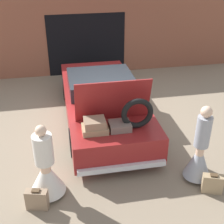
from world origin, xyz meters
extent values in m
plane|color=#7F705B|center=(0.00, 0.00, 0.00)|extent=(40.00, 40.00, 0.00)
cube|color=brown|center=(0.00, 3.65, 1.40)|extent=(12.00, 0.12, 2.80)
cube|color=black|center=(0.00, 3.58, 1.10)|extent=(2.80, 0.02, 2.20)
cube|color=maroon|center=(0.00, 0.00, 0.51)|extent=(1.98, 4.88, 0.65)
cube|color=#1E2328|center=(0.00, 0.29, 1.03)|extent=(1.74, 1.56, 0.38)
cylinder|color=black|center=(-0.92, 1.51, 0.34)|extent=(0.18, 0.69, 0.69)
cylinder|color=black|center=(0.92, 1.51, 0.34)|extent=(0.18, 0.69, 0.69)
cylinder|color=black|center=(-0.92, -1.47, 0.34)|extent=(0.18, 0.69, 0.69)
cylinder|color=black|center=(0.92, -1.47, 0.34)|extent=(0.18, 0.69, 0.69)
cube|color=silver|center=(0.00, -2.48, 0.28)|extent=(1.88, 0.10, 0.12)
cube|color=maroon|center=(0.00, -1.46, 1.33)|extent=(1.69, 0.26, 1.01)
cube|color=#9E8460|center=(-0.47, -1.87, 0.90)|extent=(0.55, 0.41, 0.14)
cube|color=#75665B|center=(0.07, -1.87, 0.92)|extent=(0.46, 0.39, 0.17)
cube|color=#8C7259|center=(-0.47, -1.87, 1.06)|extent=(0.45, 0.38, 0.17)
torus|color=black|center=(0.45, -1.87, 1.19)|extent=(0.70, 0.12, 0.70)
cylinder|color=beige|center=(-1.53, -2.64, 0.38)|extent=(0.20, 0.20, 0.76)
cone|color=silver|center=(-1.53, -2.64, 0.42)|extent=(0.70, 0.70, 0.69)
cylinder|color=silver|center=(-1.53, -2.64, 1.07)|extent=(0.37, 0.37, 0.60)
sphere|color=beige|center=(-1.53, -2.64, 1.47)|extent=(0.21, 0.21, 0.21)
cylinder|color=beige|center=(1.53, -2.77, 0.42)|extent=(0.16, 0.16, 0.83)
cone|color=#9399A3|center=(1.53, -2.77, 0.46)|extent=(0.56, 0.56, 0.75)
cylinder|color=#9399A3|center=(1.53, -2.77, 1.16)|extent=(0.30, 0.30, 0.66)
sphere|color=beige|center=(1.53, -2.77, 1.60)|extent=(0.23, 0.23, 0.23)
cube|color=#8C7259|center=(-1.73, -3.01, 0.21)|extent=(0.44, 0.27, 0.41)
cube|color=#4C3823|center=(-1.73, -3.01, 0.43)|extent=(0.16, 0.13, 0.02)
cube|color=#9E8460|center=(1.67, -3.21, 0.20)|extent=(0.43, 0.29, 0.41)
cube|color=#4C3823|center=(1.67, -3.21, 0.43)|extent=(0.17, 0.14, 0.02)
camera|label=1|loc=(-1.17, -7.46, 4.43)|focal=50.00mm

